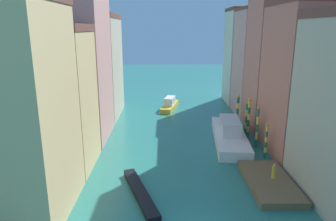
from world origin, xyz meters
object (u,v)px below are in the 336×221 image
mooring_pole_2 (249,118)px  mooring_pole_3 (246,118)px  mooring_pole_1 (257,127)px  gondola_black (140,193)px  motorboat_0 (170,104)px  person_on_dock (274,172)px  mooring_pole_4 (238,110)px  waterfront_dock (269,182)px  vaporetto_white (230,134)px  mooring_pole_0 (266,141)px

mooring_pole_2 → mooring_pole_3: 1.48m
mooring_pole_1 → mooring_pole_2: (-0.24, 2.90, 0.16)m
mooring_pole_3 → gondola_black: 19.75m
mooring_pole_2 → motorboat_0: 17.89m
person_on_dock → motorboat_0: motorboat_0 is taller
mooring_pole_4 → motorboat_0: (-9.46, 9.46, -1.51)m
waterfront_dock → mooring_pole_4: 17.75m
mooring_pole_1 → mooring_pole_3: mooring_pole_1 is taller
person_on_dock → gondola_black: bearing=-171.4°
mooring_pole_1 → vaporetto_white: mooring_pole_1 is taller
person_on_dock → mooring_pole_3: (0.96, 13.32, 1.00)m
mooring_pole_3 → mooring_pole_4: bearing=92.3°
mooring_pole_0 → vaporetto_white: bearing=118.3°
waterfront_dock → motorboat_0: (-8.29, 27.06, 0.42)m
waterfront_dock → person_on_dock: size_ratio=5.71×
person_on_dock → waterfront_dock: bearing=-160.1°
mooring_pole_3 → motorboat_0: size_ratio=0.57×
mooring_pole_0 → mooring_pole_2: 6.14m
person_on_dock → vaporetto_white: size_ratio=0.10×
mooring_pole_0 → mooring_pole_2: size_ratio=0.74×
mooring_pole_3 → vaporetto_white: size_ratio=0.33×
mooring_pole_0 → vaporetto_white: (-2.75, 5.11, -1.01)m
mooring_pole_0 → gondola_black: (-12.76, -7.56, -1.68)m
person_on_dock → mooring_pole_4: (0.79, 17.47, 1.00)m
mooring_pole_3 → gondola_black: (-12.60, -15.08, -1.97)m
mooring_pole_2 → motorboat_0: (-9.51, 15.03, -1.91)m
waterfront_dock → mooring_pole_2: size_ratio=1.53×
mooring_pole_2 → mooring_pole_3: bearing=85.4°
person_on_dock → mooring_pole_0: (1.12, 5.80, 0.72)m
person_on_dock → mooring_pole_2: (0.85, 11.90, 1.39)m
mooring_pole_3 → vaporetto_white: bearing=-137.2°
mooring_pole_0 → mooring_pole_4: bearing=91.6°
gondola_black → mooring_pole_2: bearing=47.6°
mooring_pole_3 → mooring_pole_4: (-0.17, 4.15, 0.00)m
mooring_pole_1 → mooring_pole_4: 8.49m
person_on_dock → mooring_pole_1: (1.08, 9.00, 1.23)m
person_on_dock → mooring_pole_4: mooring_pole_4 is taller
waterfront_dock → mooring_pole_2: 12.31m
motorboat_0 → mooring_pole_0: bearing=-65.2°
person_on_dock → mooring_pole_4: size_ratio=0.32×
vaporetto_white → motorboat_0: size_ratio=1.70×
mooring_pole_3 → gondola_black: mooring_pole_3 is taller
gondola_black → person_on_dock: bearing=8.6°
mooring_pole_0 → mooring_pole_1: mooring_pole_1 is taller
mooring_pole_0 → gondola_black: bearing=-149.4°
motorboat_0 → mooring_pole_3: bearing=-54.7°
waterfront_dock → mooring_pole_1: mooring_pole_1 is taller
waterfront_dock → vaporetto_white: vaporetto_white is taller
mooring_pole_3 → motorboat_0: mooring_pole_3 is taller
mooring_pole_4 → vaporetto_white: (-2.43, -6.56, -1.29)m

